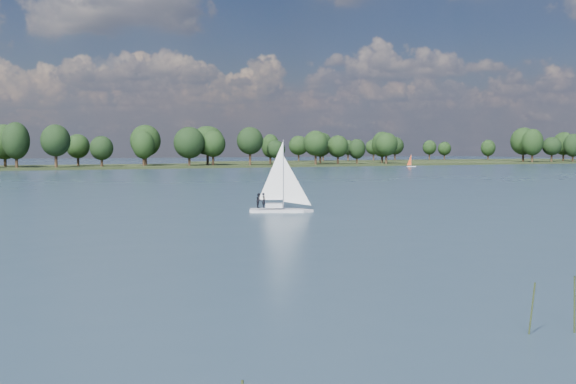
# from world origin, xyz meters

# --- Properties ---
(ground) EXTENTS (700.00, 700.00, 0.00)m
(ground) POSITION_xyz_m (0.00, 100.00, 0.00)
(ground) COLOR #233342
(ground) RESTS_ON ground
(far_shore) EXTENTS (660.00, 40.00, 1.50)m
(far_shore) POSITION_xyz_m (0.00, 212.00, 0.00)
(far_shore) COLOR black
(far_shore) RESTS_ON ground
(far_shore_back) EXTENTS (220.00, 30.00, 1.40)m
(far_shore_back) POSITION_xyz_m (160.00, 260.00, 0.00)
(far_shore_back) COLOR black
(far_shore_back) RESTS_ON ground
(sailboat) EXTENTS (6.24, 3.97, 7.99)m
(sailboat) POSITION_xyz_m (-4.40, 40.61, 2.23)
(sailboat) COLOR silver
(sailboat) RESTS_ON ground
(dinghy_orange) EXTENTS (3.37, 2.25, 5.01)m
(dinghy_orange) POSITION_xyz_m (108.15, 177.36, 1.18)
(dinghy_orange) COLOR silver
(dinghy_orange) RESTS_ON ground
(treeline) EXTENTS (563.03, 74.30, 17.95)m
(treeline) POSITION_xyz_m (0.42, 208.24, 8.11)
(treeline) COLOR black
(treeline) RESTS_ON ground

